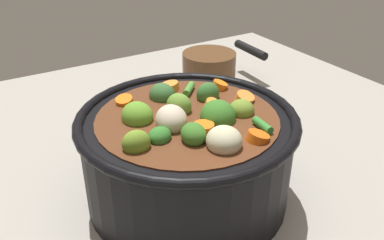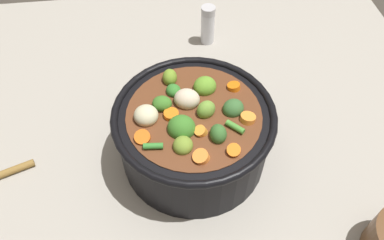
{
  "view_description": "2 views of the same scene",
  "coord_description": "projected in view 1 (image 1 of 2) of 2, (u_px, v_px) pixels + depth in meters",
  "views": [
    {
      "loc": [
        -0.23,
        -0.39,
        0.36
      ],
      "look_at": [
        0.0,
        -0.0,
        0.12
      ],
      "focal_mm": 38.92,
      "sensor_mm": 36.0,
      "label": 1
    },
    {
      "loc": [
        0.4,
        -0.05,
        0.6
      ],
      "look_at": [
        0.0,
        -0.0,
        0.11
      ],
      "focal_mm": 35.26,
      "sensor_mm": 36.0,
      "label": 2
    }
  ],
  "objects": [
    {
      "name": "cooking_pot",
      "position": [
        187.0,
        153.0,
        0.54
      ],
      "size": [
        0.28,
        0.28,
        0.15
      ],
      "color": "black",
      "rests_on": "ground_plane"
    },
    {
      "name": "small_saucepan",
      "position": [
        210.0,
        69.0,
        0.88
      ],
      "size": [
        0.17,
        0.11,
        0.07
      ],
      "color": "brown",
      "rests_on": "ground_plane"
    },
    {
      "name": "ground_plane",
      "position": [
        188.0,
        194.0,
        0.57
      ],
      "size": [
        1.1,
        1.1,
        0.0
      ],
      "primitive_type": "plane",
      "color": "#9E998E"
    }
  ]
}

